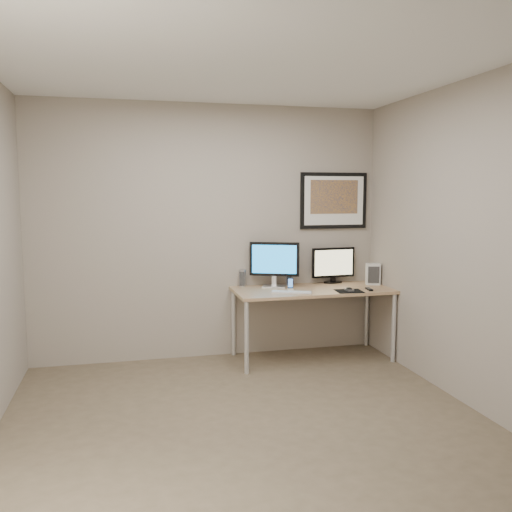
% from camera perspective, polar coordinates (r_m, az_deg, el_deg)
% --- Properties ---
extents(floor, '(3.60, 3.60, 0.00)m').
position_cam_1_polar(floor, '(4.26, -1.03, -16.93)').
color(floor, brown).
rests_on(floor, ground).
extents(room, '(3.60, 3.60, 3.60)m').
position_cam_1_polar(room, '(4.34, -2.40, 5.86)').
color(room, white).
rests_on(room, ground).
extents(desk, '(1.60, 0.70, 0.73)m').
position_cam_1_polar(desk, '(5.58, 5.94, -4.11)').
color(desk, '#906045').
rests_on(desk, floor).
extents(framed_art, '(0.75, 0.04, 0.60)m').
position_cam_1_polar(framed_art, '(5.92, 8.17, 5.80)').
color(framed_art, black).
rests_on(framed_art, room).
extents(monitor_large, '(0.49, 0.25, 0.47)m').
position_cam_1_polar(monitor_large, '(5.59, 1.95, -0.67)').
color(monitor_large, silver).
rests_on(monitor_large, desk).
extents(monitor_tv, '(0.49, 0.13, 0.39)m').
position_cam_1_polar(monitor_tv, '(5.91, 8.13, -0.86)').
color(monitor_tv, black).
rests_on(monitor_tv, desk).
extents(speaker_left, '(0.09, 0.09, 0.18)m').
position_cam_1_polar(speaker_left, '(5.64, -1.44, -2.36)').
color(speaker_left, silver).
rests_on(speaker_left, desk).
extents(speaker_right, '(0.07, 0.07, 0.17)m').
position_cam_1_polar(speaker_right, '(5.72, 3.42, -2.28)').
color(speaker_right, silver).
rests_on(speaker_right, desk).
extents(phone_dock, '(0.07, 0.07, 0.13)m').
position_cam_1_polar(phone_dock, '(5.48, 3.65, -2.92)').
color(phone_dock, black).
rests_on(phone_dock, desk).
extents(keyboard, '(0.40, 0.25, 0.01)m').
position_cam_1_polar(keyboard, '(5.33, 3.76, -3.80)').
color(keyboard, silver).
rests_on(keyboard, desk).
extents(mousepad, '(0.28, 0.26, 0.00)m').
position_cam_1_polar(mousepad, '(5.47, 9.78, -3.66)').
color(mousepad, black).
rests_on(mousepad, desk).
extents(mouse, '(0.06, 0.10, 0.03)m').
position_cam_1_polar(mouse, '(5.48, 9.78, -3.44)').
color(mouse, black).
rests_on(mouse, mousepad).
extents(remote, '(0.06, 0.15, 0.02)m').
position_cam_1_polar(remote, '(5.58, 11.82, -3.42)').
color(remote, black).
rests_on(remote, desk).
extents(fan_unit, '(0.17, 0.15, 0.22)m').
position_cam_1_polar(fan_unit, '(5.91, 12.21, -1.87)').
color(fan_unit, silver).
rests_on(fan_unit, desk).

